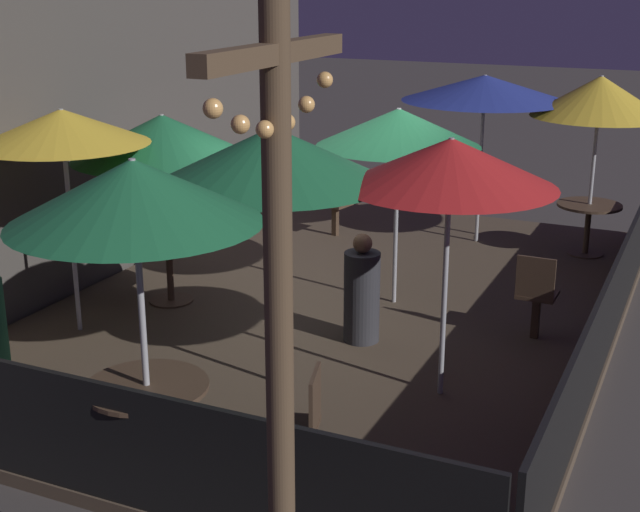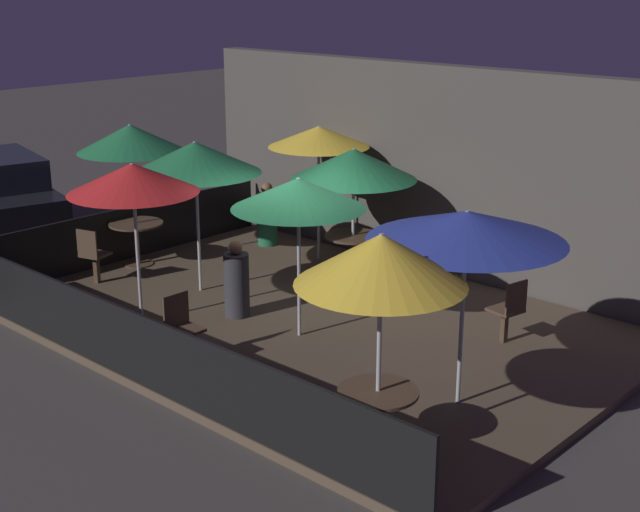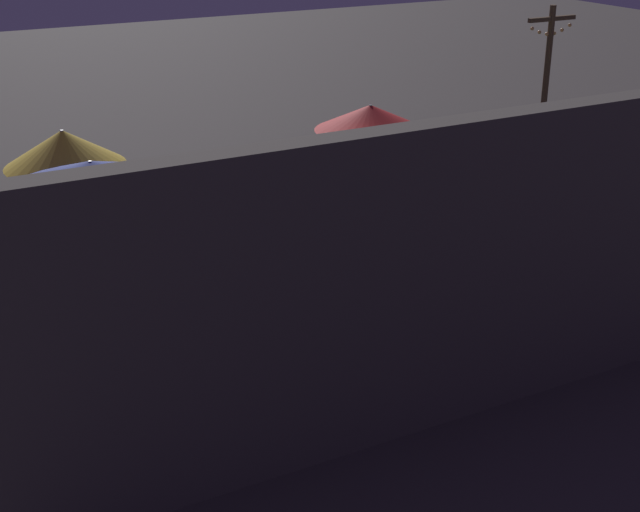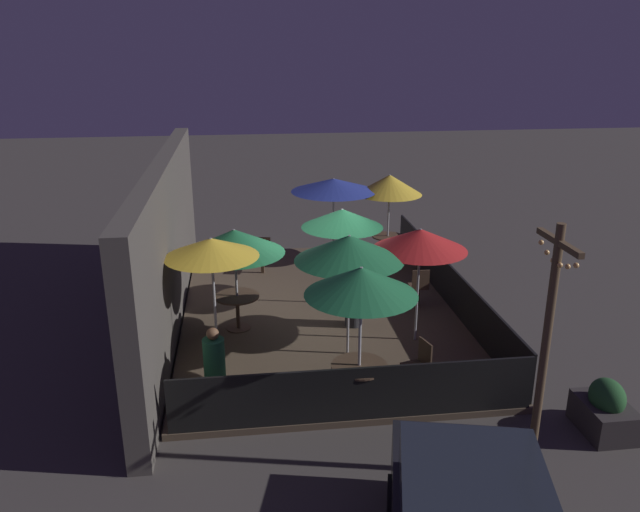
{
  "view_description": "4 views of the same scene",
  "coord_description": "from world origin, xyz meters",
  "px_view_note": "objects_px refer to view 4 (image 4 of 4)",
  "views": [
    {
      "loc": [
        -9.08,
        -3.86,
        3.85
      ],
      "look_at": [
        -0.84,
        -0.1,
        0.96
      ],
      "focal_mm": 50.0,
      "sensor_mm": 36.0,
      "label": 1
    },
    {
      "loc": [
        8.49,
        -9.02,
        5.04
      ],
      "look_at": [
        0.68,
        -0.53,
        1.39
      ],
      "focal_mm": 50.0,
      "sensor_mm": 36.0,
      "label": 2
    },
    {
      "loc": [
        5.82,
        10.69,
        5.92
      ],
      "look_at": [
        0.36,
        0.48,
        1.05
      ],
      "focal_mm": 50.0,
      "sensor_mm": 36.0,
      "label": 3
    },
    {
      "loc": [
        -13.11,
        1.68,
        5.97
      ],
      "look_at": [
        0.47,
        -0.06,
        1.25
      ],
      "focal_mm": 35.0,
      "sensor_mm": 36.0,
      "label": 4
    }
  ],
  "objects_px": {
    "patio_umbrella_6": "(342,218)",
    "planter_box": "(605,410)",
    "dining_table_0": "(387,241)",
    "patio_chair_0": "(263,254)",
    "patio_umbrella_2": "(234,241)",
    "patio_umbrella_7": "(211,248)",
    "patio_umbrella_1": "(361,281)",
    "patron_1": "(354,303)",
    "patio_chair_1": "(419,286)",
    "patio_chair_2": "(419,364)",
    "dining_table_2": "(237,302)",
    "patio_umbrella_3": "(420,240)",
    "patio_umbrella_0": "(390,185)",
    "patio_umbrella_4": "(349,248)",
    "patron_0": "(214,363)",
    "light_post": "(546,344)",
    "dining_table_1": "(359,373)",
    "patio_umbrella_5": "(334,185)"
  },
  "relations": [
    {
      "from": "patio_umbrella_6",
      "to": "dining_table_2",
      "type": "bearing_deg",
      "value": 113.97
    },
    {
      "from": "patio_umbrella_1",
      "to": "patio_umbrella_7",
      "type": "distance_m",
      "value": 3.23
    },
    {
      "from": "patio_umbrella_4",
      "to": "patio_chair_0",
      "type": "bearing_deg",
      "value": 16.83
    },
    {
      "from": "patio_chair_0",
      "to": "patio_umbrella_1",
      "type": "bearing_deg",
      "value": 22.4
    },
    {
      "from": "patio_umbrella_6",
      "to": "planter_box",
      "type": "relative_size",
      "value": 2.27
    },
    {
      "from": "patio_umbrella_6",
      "to": "patio_chair_1",
      "type": "bearing_deg",
      "value": -104.62
    },
    {
      "from": "patio_umbrella_2",
      "to": "patio_umbrella_4",
      "type": "xyz_separation_m",
      "value": [
        -1.43,
        -2.14,
        0.23
      ]
    },
    {
      "from": "patio_umbrella_0",
      "to": "patio_chair_0",
      "type": "height_order",
      "value": "patio_umbrella_0"
    },
    {
      "from": "planter_box",
      "to": "patio_umbrella_1",
      "type": "bearing_deg",
      "value": 74.39
    },
    {
      "from": "patron_1",
      "to": "patio_umbrella_6",
      "type": "bearing_deg",
      "value": -113.35
    },
    {
      "from": "patio_chair_0",
      "to": "patron_1",
      "type": "distance_m",
      "value": 4.01
    },
    {
      "from": "patio_umbrella_0",
      "to": "dining_table_2",
      "type": "distance_m",
      "value": 5.96
    },
    {
      "from": "patio_umbrella_3",
      "to": "patron_1",
      "type": "distance_m",
      "value": 2.18
    },
    {
      "from": "dining_table_1",
      "to": "dining_table_2",
      "type": "bearing_deg",
      "value": 31.4
    },
    {
      "from": "patio_umbrella_2",
      "to": "dining_table_1",
      "type": "bearing_deg",
      "value": -148.6
    },
    {
      "from": "dining_table_2",
      "to": "patio_chair_1",
      "type": "relative_size",
      "value": 0.99
    },
    {
      "from": "patio_umbrella_6",
      "to": "dining_table_0",
      "type": "distance_m",
      "value": 3.69
    },
    {
      "from": "patron_1",
      "to": "dining_table_2",
      "type": "bearing_deg",
      "value": -30.38
    },
    {
      "from": "patron_1",
      "to": "patio_umbrella_3",
      "type": "bearing_deg",
      "value": 116.14
    },
    {
      "from": "patio_umbrella_0",
      "to": "planter_box",
      "type": "distance_m",
      "value": 8.67
    },
    {
      "from": "patio_umbrella_5",
      "to": "patio_umbrella_6",
      "type": "height_order",
      "value": "patio_umbrella_5"
    },
    {
      "from": "patio_umbrella_6",
      "to": "light_post",
      "type": "relative_size",
      "value": 0.6
    },
    {
      "from": "patio_umbrella_2",
      "to": "light_post",
      "type": "relative_size",
      "value": 0.58
    },
    {
      "from": "patio_umbrella_3",
      "to": "patron_0",
      "type": "bearing_deg",
      "value": 110.08
    },
    {
      "from": "patio_umbrella_0",
      "to": "patio_chair_2",
      "type": "xyz_separation_m",
      "value": [
        -6.91,
        1.05,
        -1.65
      ]
    },
    {
      "from": "patio_umbrella_7",
      "to": "patio_chair_2",
      "type": "relative_size",
      "value": 2.53
    },
    {
      "from": "patio_chair_1",
      "to": "patio_chair_2",
      "type": "bearing_deg",
      "value": 164.69
    },
    {
      "from": "dining_table_0",
      "to": "planter_box",
      "type": "relative_size",
      "value": 0.86
    },
    {
      "from": "patio_umbrella_7",
      "to": "dining_table_2",
      "type": "distance_m",
      "value": 2.04
    },
    {
      "from": "patio_chair_1",
      "to": "planter_box",
      "type": "bearing_deg",
      "value": -160.99
    },
    {
      "from": "dining_table_0",
      "to": "patio_chair_0",
      "type": "xyz_separation_m",
      "value": [
        -0.52,
        3.51,
        -0.05
      ]
    },
    {
      "from": "patio_umbrella_1",
      "to": "patio_umbrella_2",
      "type": "distance_m",
      "value": 3.87
    },
    {
      "from": "dining_table_1",
      "to": "patio_umbrella_3",
      "type": "bearing_deg",
      "value": -35.35
    },
    {
      "from": "patio_umbrella_1",
      "to": "patio_umbrella_2",
      "type": "relative_size",
      "value": 1.12
    },
    {
      "from": "patio_umbrella_2",
      "to": "patio_chair_0",
      "type": "relative_size",
      "value": 2.37
    },
    {
      "from": "patio_chair_2",
      "to": "patio_chair_1",
      "type": "bearing_deg",
      "value": -121.94
    },
    {
      "from": "patio_umbrella_3",
      "to": "patio_chair_2",
      "type": "bearing_deg",
      "value": 165.77
    },
    {
      "from": "patio_umbrella_2",
      "to": "patio_umbrella_7",
      "type": "distance_m",
      "value": 1.26
    },
    {
      "from": "patron_0",
      "to": "planter_box",
      "type": "xyz_separation_m",
      "value": [
        -1.87,
        -6.22,
        -0.26
      ]
    },
    {
      "from": "patio_umbrella_1",
      "to": "patio_chair_1",
      "type": "xyz_separation_m",
      "value": [
        3.91,
        -2.15,
        -1.73
      ]
    },
    {
      "from": "patio_umbrella_7",
      "to": "dining_table_2",
      "type": "xyz_separation_m",
      "value": [
        1.16,
        -0.41,
        -1.62
      ]
    },
    {
      "from": "patio_umbrella_0",
      "to": "patio_umbrella_2",
      "type": "bearing_deg",
      "value": 133.27
    },
    {
      "from": "patio_umbrella_2",
      "to": "dining_table_0",
      "type": "distance_m",
      "value": 5.92
    },
    {
      "from": "dining_table_0",
      "to": "patio_umbrella_2",
      "type": "bearing_deg",
      "value": 133.27
    },
    {
      "from": "patio_chair_2",
      "to": "patio_chair_0",
      "type": "bearing_deg",
      "value": -84.99
    },
    {
      "from": "dining_table_1",
      "to": "patio_chair_2",
      "type": "height_order",
      "value": "patio_chair_2"
    },
    {
      "from": "patron_0",
      "to": "patron_1",
      "type": "distance_m",
      "value": 3.72
    },
    {
      "from": "patio_umbrella_0",
      "to": "dining_table_0",
      "type": "bearing_deg",
      "value": 45.0
    },
    {
      "from": "patio_chair_2",
      "to": "light_post",
      "type": "xyz_separation_m",
      "value": [
        -2.29,
        -1.02,
        1.49
      ]
    },
    {
      "from": "patio_umbrella_0",
      "to": "patio_umbrella_4",
      "type": "xyz_separation_m",
      "value": [
        -5.37,
        2.05,
        0.02
      ]
    }
  ]
}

